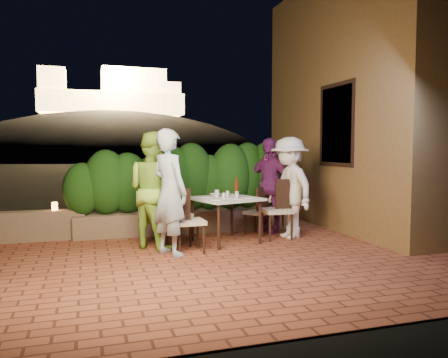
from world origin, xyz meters
name	(u,v)px	position (x,y,z in m)	size (l,w,h in m)	color
ground	(215,264)	(0.00, 0.00, -0.02)	(400.00, 400.00, 0.00)	black
terrace_floor	(205,259)	(0.00, 0.50, -0.07)	(7.00, 6.00, 0.15)	brown
building_wall	(359,102)	(3.60, 2.00, 2.50)	(1.60, 5.00, 5.00)	brown
window_pane	(338,125)	(2.82, 1.50, 2.00)	(0.08, 1.00, 1.40)	black
window_frame	(337,125)	(2.81, 1.50, 2.00)	(0.06, 1.15, 1.55)	black
planter	(191,221)	(0.20, 2.30, 0.20)	(4.20, 0.55, 0.40)	brown
hedge	(191,181)	(0.20, 2.30, 0.95)	(4.00, 0.70, 1.10)	#153C10
parapet	(16,227)	(-2.80, 2.30, 0.25)	(2.20, 0.30, 0.50)	brown
hill	(114,186)	(2.00, 60.00, -4.00)	(52.00, 40.00, 22.00)	black
fortress	(112,87)	(2.00, 60.00, 10.50)	(26.00, 8.00, 8.00)	#FFCC7A
dining_table	(226,220)	(0.54, 1.20, 0.38)	(0.98, 0.98, 0.75)	white
plate_nw	(216,199)	(0.30, 0.94, 0.76)	(0.22, 0.22, 0.01)	white
plate_sw	(205,197)	(0.22, 1.33, 0.76)	(0.25, 0.25, 0.01)	white
plate_ne	(247,197)	(0.86, 1.05, 0.76)	(0.24, 0.24, 0.01)	white
plate_se	(233,195)	(0.77, 1.49, 0.76)	(0.24, 0.24, 0.01)	white
plate_centre	(226,197)	(0.54, 1.15, 0.76)	(0.21, 0.21, 0.01)	white
plate_front	(239,199)	(0.68, 0.92, 0.76)	(0.20, 0.20, 0.01)	white
glass_nw	(224,196)	(0.45, 1.02, 0.80)	(0.06, 0.06, 0.10)	silver
glass_sw	(217,193)	(0.42, 1.32, 0.81)	(0.07, 0.07, 0.12)	silver
glass_ne	(237,194)	(0.72, 1.15, 0.80)	(0.06, 0.06, 0.10)	silver
glass_se	(228,194)	(0.62, 1.33, 0.80)	(0.06, 0.06, 0.10)	silver
beer_bottle	(236,186)	(0.76, 1.29, 0.92)	(0.07, 0.07, 0.34)	#54200E
bowl	(215,195)	(0.44, 1.48, 0.77)	(0.18, 0.18, 0.04)	white
chair_left_front	(189,220)	(-0.20, 0.70, 0.49)	(0.45, 0.45, 0.97)	black
chair_left_back	(173,213)	(-0.34, 1.20, 0.53)	(0.49, 0.49, 1.06)	black
chair_right_front	(277,209)	(1.47, 1.20, 0.52)	(0.48, 0.48, 1.03)	black
chair_right_back	(257,211)	(1.29, 1.65, 0.42)	(0.39, 0.39, 0.85)	black
diner_blue	(170,192)	(-0.50, 0.63, 0.92)	(0.67, 0.44, 1.85)	#9EBBCB
diner_green	(153,190)	(-0.66, 1.17, 0.91)	(0.88, 0.69, 1.82)	#92CE40
diner_white	(289,188)	(1.71, 1.24, 0.88)	(1.14, 0.65, 1.76)	white
diner_purple	(269,185)	(1.58, 1.81, 0.88)	(1.03, 0.43, 1.76)	#762878
parapet_lamp	(55,206)	(-2.19, 2.30, 0.57)	(0.10, 0.10, 0.14)	orange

